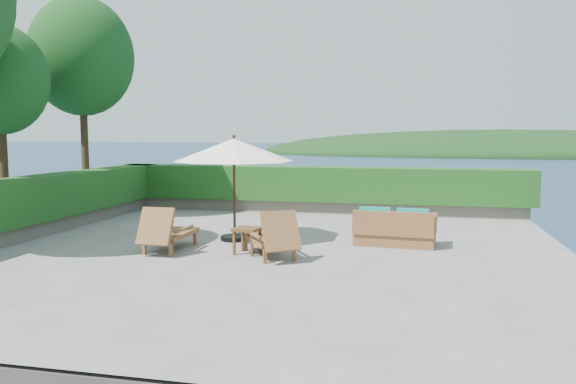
% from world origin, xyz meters
% --- Properties ---
extents(ground, '(12.00, 12.00, 0.00)m').
position_xyz_m(ground, '(0.00, 0.00, 0.00)').
color(ground, gray).
rests_on(ground, ground).
extents(foundation, '(12.00, 12.00, 3.00)m').
position_xyz_m(foundation, '(0.00, 0.00, -1.55)').
color(foundation, '#5B5248').
rests_on(foundation, ocean).
extents(offshore_island, '(126.00, 57.60, 12.60)m').
position_xyz_m(offshore_island, '(25.00, 140.00, -3.00)').
color(offshore_island, black).
rests_on(offshore_island, ocean).
extents(planter_wall_far, '(12.00, 0.60, 0.36)m').
position_xyz_m(planter_wall_far, '(0.00, 5.60, 0.18)').
color(planter_wall_far, '#676152').
rests_on(planter_wall_far, ground).
extents(planter_wall_left, '(0.60, 12.00, 0.36)m').
position_xyz_m(planter_wall_left, '(-5.60, 0.00, 0.18)').
color(planter_wall_left, '#676152').
rests_on(planter_wall_left, ground).
extents(hedge_far, '(12.40, 0.90, 1.00)m').
position_xyz_m(hedge_far, '(0.00, 5.60, 0.85)').
color(hedge_far, '#133F12').
rests_on(hedge_far, planter_wall_far).
extents(hedge_left, '(0.90, 12.40, 1.00)m').
position_xyz_m(hedge_left, '(-5.60, 0.00, 0.85)').
color(hedge_left, '#133F12').
rests_on(hedge_left, planter_wall_left).
extents(tree_far, '(2.80, 2.80, 6.03)m').
position_xyz_m(tree_far, '(-6.00, 3.20, 4.40)').
color(tree_far, '#3B2616').
rests_on(tree_far, ground).
extents(patio_umbrella, '(3.39, 3.39, 2.32)m').
position_xyz_m(patio_umbrella, '(-0.92, 0.87, 1.96)').
color(patio_umbrella, black).
rests_on(patio_umbrella, ground).
extents(lounge_left, '(0.74, 1.61, 0.93)m').
position_xyz_m(lounge_left, '(-1.87, -0.51, 0.39)').
color(lounge_left, brown).
rests_on(lounge_left, ground).
extents(lounge_right, '(1.45, 1.73, 0.94)m').
position_xyz_m(lounge_right, '(0.29, -0.60, 0.39)').
color(lounge_right, brown).
rests_on(lounge_right, ground).
extents(side_table, '(0.55, 0.55, 0.51)m').
position_xyz_m(side_table, '(-0.24, -0.42, 0.42)').
color(side_table, brown).
rests_on(side_table, ground).
extents(wicker_loveseat, '(1.74, 0.99, 0.82)m').
position_xyz_m(wicker_loveseat, '(2.53, 1.07, 0.32)').
color(wicker_loveseat, brown).
rests_on(wicker_loveseat, ground).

